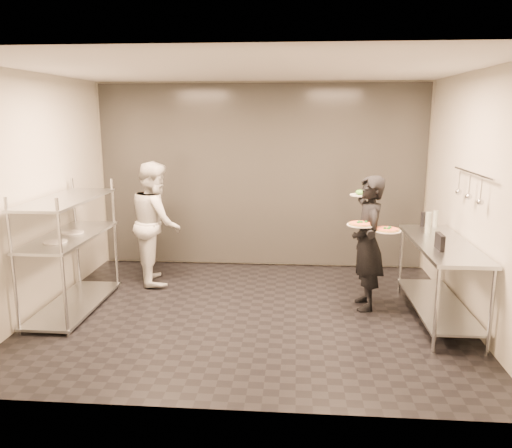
# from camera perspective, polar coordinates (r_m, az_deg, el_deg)

# --- Properties ---
(room_shell) EXTENTS (5.00, 4.00, 2.80)m
(room_shell) POSITION_cam_1_polar(r_m,az_deg,el_deg) (6.82, 0.10, 4.66)
(room_shell) COLOR black
(room_shell) RESTS_ON ground
(pass_rack) EXTENTS (0.60, 1.60, 1.50)m
(pass_rack) POSITION_cam_1_polar(r_m,az_deg,el_deg) (6.36, -20.50, -2.51)
(pass_rack) COLOR #B4B7BC
(pass_rack) RESTS_ON ground
(prep_counter) EXTENTS (0.60, 1.80, 0.92)m
(prep_counter) POSITION_cam_1_polar(r_m,az_deg,el_deg) (6.04, 20.32, -4.67)
(prep_counter) COLOR #B4B7BC
(prep_counter) RESTS_ON ground
(utensil_rail) EXTENTS (0.07, 1.20, 0.31)m
(utensil_rail) POSITION_cam_1_polar(r_m,az_deg,el_deg) (5.93, 23.29, 3.90)
(utensil_rail) COLOR #B4B7BC
(utensil_rail) RESTS_ON room_shell
(waiter) EXTENTS (0.42, 0.61, 1.62)m
(waiter) POSITION_cam_1_polar(r_m,az_deg,el_deg) (6.12, 12.64, -2.16)
(waiter) COLOR black
(waiter) RESTS_ON ground
(chef) EXTENTS (0.89, 1.00, 1.70)m
(chef) POSITION_cam_1_polar(r_m,az_deg,el_deg) (7.07, -11.37, 0.17)
(chef) COLOR silver
(chef) RESTS_ON ground
(pizza_plate_near) EXTENTS (0.32, 0.32, 0.05)m
(pizza_plate_near) POSITION_cam_1_polar(r_m,az_deg,el_deg) (5.89, 11.90, -0.02)
(pizza_plate_near) COLOR silver
(pizza_plate_near) RESTS_ON waiter
(pizza_plate_far) EXTENTS (0.32, 0.32, 0.05)m
(pizza_plate_far) POSITION_cam_1_polar(r_m,az_deg,el_deg) (5.92, 14.74, -0.64)
(pizza_plate_far) COLOR silver
(pizza_plate_far) RESTS_ON waiter
(salad_plate) EXTENTS (0.26, 0.26, 0.07)m
(salad_plate) POSITION_cam_1_polar(r_m,az_deg,el_deg) (6.30, 11.84, 3.45)
(salad_plate) COLOR silver
(salad_plate) RESTS_ON waiter
(pos_monitor) EXTENTS (0.05, 0.23, 0.17)m
(pos_monitor) POSITION_cam_1_polar(r_m,az_deg,el_deg) (5.62, 20.27, -1.90)
(pos_monitor) COLOR black
(pos_monitor) RESTS_ON prep_counter
(bottle_green) EXTENTS (0.07, 0.07, 0.25)m
(bottle_green) POSITION_cam_1_polar(r_m,az_deg,el_deg) (6.36, 19.09, 0.17)
(bottle_green) COLOR #95A395
(bottle_green) RESTS_ON prep_counter
(bottle_clear) EXTENTS (0.06, 0.06, 0.21)m
(bottle_clear) POSITION_cam_1_polar(r_m,az_deg,el_deg) (6.73, 19.82, 0.57)
(bottle_clear) COLOR #95A395
(bottle_clear) RESTS_ON prep_counter
(bottle_dark) EXTENTS (0.05, 0.05, 0.19)m
(bottle_dark) POSITION_cam_1_polar(r_m,az_deg,el_deg) (6.69, 18.53, 0.52)
(bottle_dark) COLOR black
(bottle_dark) RESTS_ON prep_counter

